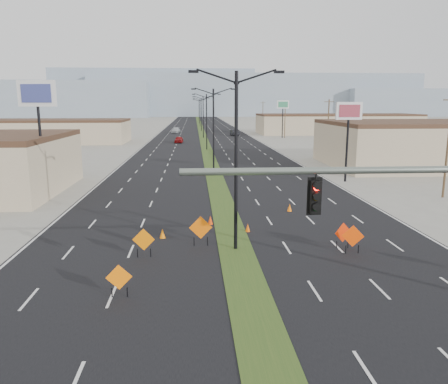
{
  "coord_description": "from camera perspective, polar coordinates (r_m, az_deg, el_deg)",
  "views": [
    {
      "loc": [
        -2.32,
        -12.01,
        8.27
      ],
      "look_at": [
        -0.61,
        12.96,
        3.2
      ],
      "focal_mm": 35.0,
      "sensor_mm": 36.0,
      "label": 1
    }
  ],
  "objects": [
    {
      "name": "ground",
      "position": [
        14.77,
        6.28,
        -22.69
      ],
      "size": [
        600.0,
        600.0,
        0.0
      ],
      "primitive_type": "plane",
      "color": "gray",
      "rests_on": "ground"
    },
    {
      "name": "road_surface",
      "position": [
        112.34,
        -2.75,
        7.21
      ],
      "size": [
        25.0,
        400.0,
        0.02
      ],
      "primitive_type": "cube",
      "color": "black",
      "rests_on": "ground"
    },
    {
      "name": "median_strip",
      "position": [
        112.34,
        -2.75,
        7.21
      ],
      "size": [
        2.0,
        400.0,
        0.04
      ],
      "primitive_type": "cube",
      "color": "#26481A",
      "rests_on": "ground"
    },
    {
      "name": "building_sw_far",
      "position": [
        101.63,
        -21.07,
        7.3
      ],
      "size": [
        30.0,
        14.0,
        4.5
      ],
      "primitive_type": "cube",
      "color": "tan",
      "rests_on": "ground"
    },
    {
      "name": "building_se_far",
      "position": [
        128.63,
        14.51,
        8.52
      ],
      "size": [
        44.0,
        16.0,
        5.0
      ],
      "primitive_type": "cube",
      "color": "tan",
      "rests_on": "ground"
    },
    {
      "name": "mesa_west",
      "position": [
        314.85,
        -26.37,
        10.78
      ],
      "size": [
        180.0,
        50.0,
        22.0
      ],
      "primitive_type": "cube",
      "color": "#8797A7",
      "rests_on": "ground"
    },
    {
      "name": "mesa_center",
      "position": [
        314.92,
        3.9,
        12.46
      ],
      "size": [
        220.0,
        50.0,
        28.0
      ],
      "primitive_type": "cube",
      "color": "#8797A7",
      "rests_on": "ground"
    },
    {
      "name": "mesa_backdrop",
      "position": [
        333.25,
        -8.9,
        12.64
      ],
      "size": [
        140.0,
        50.0,
        32.0
      ],
      "primitive_type": "cube",
      "color": "#8797A7",
      "rests_on": "ground"
    },
    {
      "name": "streetlight_0",
      "position": [
        24.29,
        1.59,
        4.7
      ],
      "size": [
        5.15,
        0.24,
        10.02
      ],
      "color": "black",
      "rests_on": "ground"
    },
    {
      "name": "streetlight_1",
      "position": [
        52.14,
        -1.38,
        8.31
      ],
      "size": [
        5.15,
        0.24,
        10.02
      ],
      "color": "black",
      "rests_on": "ground"
    },
    {
      "name": "streetlight_2",
      "position": [
        80.1,
        -2.29,
        9.4
      ],
      "size": [
        5.15,
        0.24,
        10.02
      ],
      "color": "black",
      "rests_on": "ground"
    },
    {
      "name": "streetlight_3",
      "position": [
        108.07,
        -2.73,
        9.92
      ],
      "size": [
        5.15,
        0.24,
        10.02
      ],
      "color": "black",
      "rests_on": "ground"
    },
    {
      "name": "streetlight_4",
      "position": [
        136.06,
        -2.99,
        10.23
      ],
      "size": [
        5.15,
        0.24,
        10.02
      ],
      "color": "black",
      "rests_on": "ground"
    },
    {
      "name": "streetlight_5",
      "position": [
        164.05,
        -3.16,
        10.44
      ],
      "size": [
        5.15,
        0.24,
        10.02
      ],
      "color": "black",
      "rests_on": "ground"
    },
    {
      "name": "streetlight_6",
      "position": [
        192.05,
        -3.28,
        10.58
      ],
      "size": [
        5.15,
        0.24,
        10.02
      ],
      "color": "black",
      "rests_on": "ground"
    },
    {
      "name": "utility_pole_0",
      "position": [
        43.37,
        27.2,
        5.44
      ],
      "size": [
        1.6,
        0.2,
        9.0
      ],
      "color": "#4C3823",
      "rests_on": "ground"
    },
    {
      "name": "utility_pole_1",
      "position": [
        75.48,
        13.43,
        8.41
      ],
      "size": [
        1.6,
        0.2,
        9.0
      ],
      "color": "#4C3823",
      "rests_on": "ground"
    },
    {
      "name": "utility_pole_2",
      "position": [
        109.37,
        7.97,
        9.46
      ],
      "size": [
        1.6,
        0.2,
        9.0
      ],
      "color": "#4C3823",
      "rests_on": "ground"
    },
    {
      "name": "utility_pole_3",
      "position": [
        143.8,
        5.09,
        9.97
      ],
      "size": [
        1.6,
        0.2,
        9.0
      ],
      "color": "#4C3823",
      "rests_on": "ground"
    },
    {
      "name": "car_left",
      "position": [
        95.18,
        -5.92,
        6.82
      ],
      "size": [
        1.96,
        4.17,
        1.38
      ],
      "primitive_type": "imported",
      "rotation": [
        0.0,
        0.0,
        -0.08
      ],
      "color": "maroon",
      "rests_on": "ground"
    },
    {
      "name": "car_mid",
      "position": [
        116.12,
        1.42,
        7.75
      ],
      "size": [
        2.28,
        4.95,
        1.57
      ],
      "primitive_type": "imported",
      "rotation": [
        0.0,
        0.0,
        0.13
      ],
      "color": "black",
      "rests_on": "ground"
    },
    {
      "name": "car_far",
      "position": [
        128.17,
        -6.3,
        8.02
      ],
      "size": [
        2.66,
        5.45,
        1.53
      ],
      "primitive_type": "imported",
      "rotation": [
        0.0,
        0.0,
        -0.1
      ],
      "color": "#B0B7BA",
      "rests_on": "ground"
    },
    {
      "name": "construction_sign_0",
      "position": [
        19.69,
        -13.56,
        -10.93
      ],
      "size": [
        1.13,
        0.15,
        1.5
      ],
      "rotation": [
        0.0,
        0.0,
        0.1
      ],
      "color": "orange",
      "rests_on": "ground"
    },
    {
      "name": "construction_sign_1",
      "position": [
        25.76,
        -3.07,
        -4.79
      ],
      "size": [
        1.36,
        0.11,
        1.82
      ],
      "rotation": [
        0.0,
        0.0,
        0.05
      ],
      "color": "#E45D04",
      "rests_on": "ground"
    },
    {
      "name": "construction_sign_2",
      "position": [
        24.3,
        -10.46,
        -6.26
      ],
      "size": [
        1.22,
        0.12,
        1.63
      ],
      "rotation": [
        0.0,
        0.0,
        -0.07
      ],
      "color": "orange",
      "rests_on": "ground"
    },
    {
      "name": "construction_sign_3",
      "position": [
        26.3,
        15.27,
        -5.24
      ],
      "size": [
        1.09,
        0.46,
        1.54
      ],
      "rotation": [
        0.0,
        0.0,
        0.37
      ],
      "color": "red",
      "rests_on": "ground"
    },
    {
      "name": "construction_sign_4",
      "position": [
        25.51,
        16.48,
        -5.67
      ],
      "size": [
        1.21,
        0.32,
        1.64
      ],
      "rotation": [
        0.0,
        0.0,
        -0.23
      ],
      "color": "#FD4405",
      "rests_on": "ground"
    },
    {
      "name": "cone_0",
      "position": [
        27.66,
        -8.04,
        -5.4
      ],
      "size": [
        0.47,
        0.47,
        0.62
      ],
      "primitive_type": "cone",
      "rotation": [
        0.0,
        0.0,
        0.32
      ],
      "color": "orange",
      "rests_on": "ground"
    },
    {
      "name": "cone_1",
      "position": [
        28.81,
        3.12,
        -4.68
      ],
      "size": [
        0.34,
        0.34,
        0.55
      ],
      "primitive_type": "cone",
      "rotation": [
        0.0,
        0.0,
        -0.04
      ],
      "color": "#E45404",
      "rests_on": "ground"
    },
    {
      "name": "cone_2",
      "position": [
        34.48,
        8.56,
        -2.03
      ],
      "size": [
        0.49,
        0.49,
        0.62
      ],
      "primitive_type": "cone",
      "rotation": [
        0.0,
        0.0,
        0.44
      ],
      "color": "#FF6B05",
      "rests_on": "ground"
    },
    {
      "name": "cone_3",
      "position": [
        30.45,
        -1.8,
        -3.71
      ],
      "size": [
        0.45,
        0.45,
        0.62
      ],
      "primitive_type": "cone",
      "rotation": [
        0.0,
        0.0,
        -0.23
      ],
      "color": "#E83B04",
      "rests_on": "ground"
    },
    {
      "name": "pole_sign_west",
      "position": [
        41.77,
        -23.19,
        10.76
      ],
      "size": [
        3.36,
        0.85,
        10.27
      ],
      "rotation": [
        0.0,
        0.0,
        -0.15
      ],
      "color": "black",
      "rests_on": "ground"
    },
    {
      "name": "pole_sign_east_near",
      "position": [
        48.48,
        15.97,
        9.32
      ],
      "size": [
        2.77,
        0.45,
        8.46
      ],
      "rotation": [
        0.0,
        0.0,
        -0.02
      ],
      "color": "black",
      "rests_on": "ground"
    },
    {
      "name": "pole_sign_east_far",
      "position": [
        109.25,
        7.7,
        10.89
      ],
      "size": [
        2.97,
        0.43,
        9.1
      ],
      "rotation": [
        0.0,
        0.0,
        0.01
      ],
      "color": "black",
      "rests_on": "ground"
    }
  ]
}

